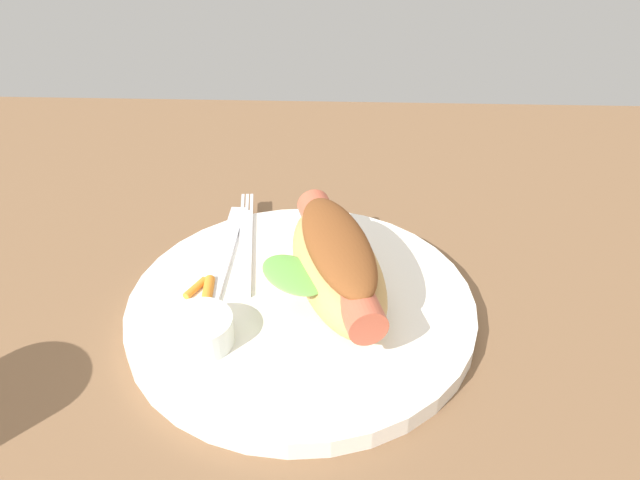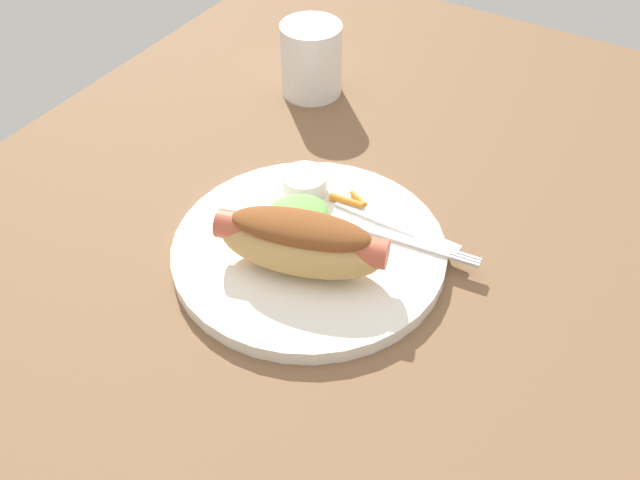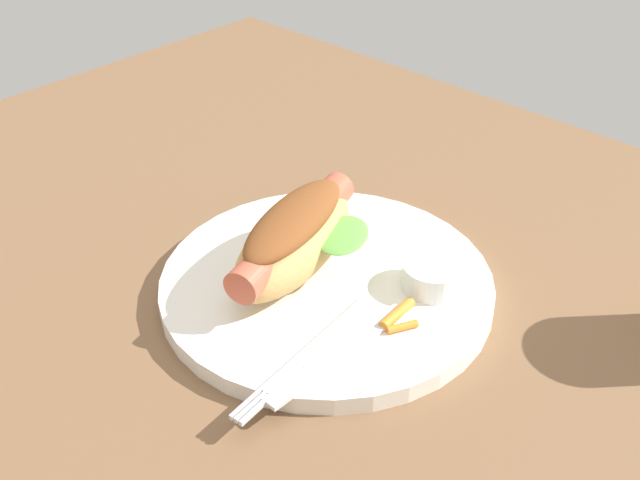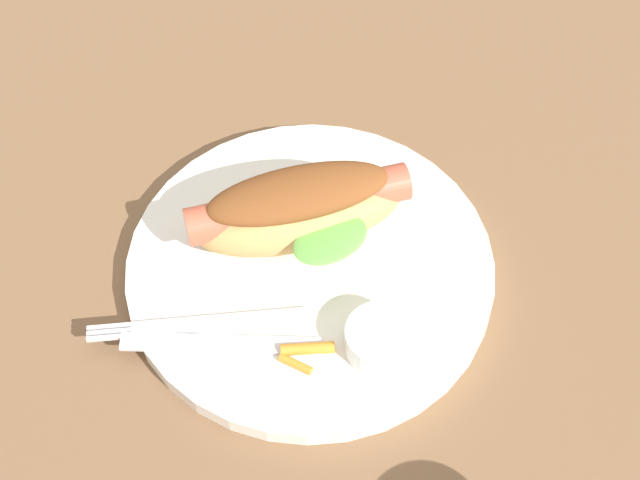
{
  "view_description": "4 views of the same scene",
  "coord_description": "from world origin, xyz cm",
  "px_view_note": "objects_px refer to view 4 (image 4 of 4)",
  "views": [
    {
      "loc": [
        -5.56,
        41.72,
        35.93
      ],
      "look_at": [
        -3.96,
        -0.76,
        6.55
      ],
      "focal_mm": 36.2,
      "sensor_mm": 36.0,
      "label": 1
    },
    {
      "loc": [
        -49.93,
        -29.24,
        55.01
      ],
      "look_at": [
        -3.36,
        -0.96,
        3.96
      ],
      "focal_mm": 41.83,
      "sensor_mm": 36.0,
      "label": 2
    },
    {
      "loc": [
        33.71,
        -38.58,
        42.67
      ],
      "look_at": [
        -3.81,
        1.51,
        4.59
      ],
      "focal_mm": 44.07,
      "sensor_mm": 36.0,
      "label": 3
    },
    {
      "loc": [
        37.52,
        2.05,
        62.26
      ],
      "look_at": [
        -2.3,
        1.67,
        4.97
      ],
      "focal_mm": 52.55,
      "sensor_mm": 36.0,
      "label": 4
    }
  ],
  "objects_px": {
    "knife": "(221,344)",
    "carrot_garnish": "(305,353)",
    "sauce_ramekin": "(380,339)",
    "fork": "(203,324)",
    "plate": "(310,268)",
    "hot_dog": "(300,207)"
  },
  "relations": [
    {
      "from": "knife",
      "to": "carrot_garnish",
      "type": "height_order",
      "value": "carrot_garnish"
    },
    {
      "from": "sauce_ramekin",
      "to": "carrot_garnish",
      "type": "height_order",
      "value": "sauce_ramekin"
    },
    {
      "from": "knife",
      "to": "sauce_ramekin",
      "type": "bearing_deg",
      "value": -178.97
    },
    {
      "from": "knife",
      "to": "carrot_garnish",
      "type": "xyz_separation_m",
      "value": [
        0.01,
        0.06,
        0.0
      ]
    },
    {
      "from": "fork",
      "to": "knife",
      "type": "distance_m",
      "value": 0.02
    },
    {
      "from": "plate",
      "to": "knife",
      "type": "bearing_deg",
      "value": -41.46
    },
    {
      "from": "knife",
      "to": "plate",
      "type": "bearing_deg",
      "value": -130.25
    },
    {
      "from": "hot_dog",
      "to": "carrot_garnish",
      "type": "relative_size",
      "value": 4.35
    },
    {
      "from": "plate",
      "to": "sauce_ramekin",
      "type": "xyz_separation_m",
      "value": [
        0.07,
        0.05,
        0.02
      ]
    },
    {
      "from": "hot_dog",
      "to": "carrot_garnish",
      "type": "xyz_separation_m",
      "value": [
        0.11,
        0.0,
        -0.03
      ]
    },
    {
      "from": "plate",
      "to": "sauce_ramekin",
      "type": "bearing_deg",
      "value": 35.09
    },
    {
      "from": "plate",
      "to": "hot_dog",
      "type": "xyz_separation_m",
      "value": [
        -0.03,
        -0.01,
        0.04
      ]
    },
    {
      "from": "sauce_ramekin",
      "to": "knife",
      "type": "xyz_separation_m",
      "value": [
        -0.0,
        -0.12,
        -0.01
      ]
    },
    {
      "from": "carrot_garnish",
      "to": "hot_dog",
      "type": "bearing_deg",
      "value": -177.38
    },
    {
      "from": "hot_dog",
      "to": "sauce_ramekin",
      "type": "distance_m",
      "value": 0.12
    },
    {
      "from": "hot_dog",
      "to": "carrot_garnish",
      "type": "height_order",
      "value": "hot_dog"
    },
    {
      "from": "hot_dog",
      "to": "carrot_garnish",
      "type": "distance_m",
      "value": 0.11
    },
    {
      "from": "plate",
      "to": "fork",
      "type": "xyz_separation_m",
      "value": [
        0.06,
        -0.08,
        0.01
      ]
    },
    {
      "from": "fork",
      "to": "carrot_garnish",
      "type": "distance_m",
      "value": 0.08
    },
    {
      "from": "hot_dog",
      "to": "fork",
      "type": "xyz_separation_m",
      "value": [
        0.09,
        -0.07,
        -0.03
      ]
    },
    {
      "from": "sauce_ramekin",
      "to": "fork",
      "type": "bearing_deg",
      "value": -97.37
    },
    {
      "from": "plate",
      "to": "knife",
      "type": "height_order",
      "value": "knife"
    }
  ]
}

